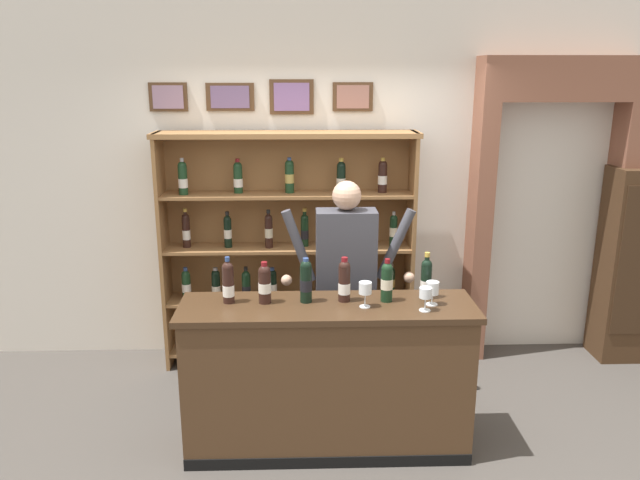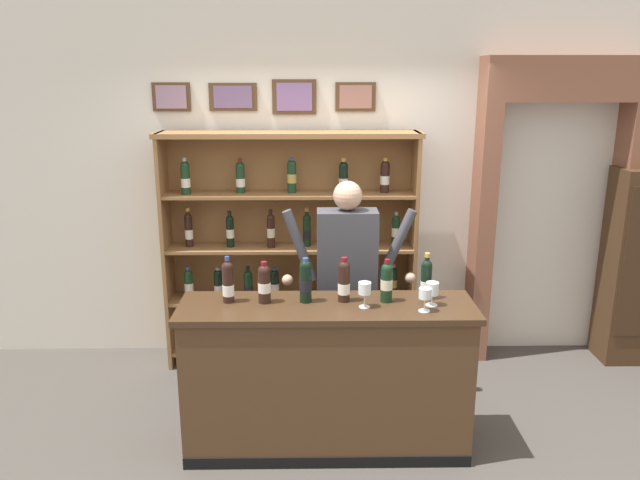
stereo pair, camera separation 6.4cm
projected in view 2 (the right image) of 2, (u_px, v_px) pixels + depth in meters
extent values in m
cube|color=#47423D|center=(333.00, 446.00, 4.18)|extent=(14.00, 14.00, 0.02)
cube|color=silver|center=(328.00, 161.00, 5.29)|extent=(12.00, 0.16, 3.40)
cube|color=#4C331E|center=(171.00, 97.00, 5.03)|extent=(0.31, 0.02, 0.23)
cube|color=gray|center=(171.00, 97.00, 5.02)|extent=(0.25, 0.01, 0.18)
cube|color=#4C331E|center=(233.00, 97.00, 5.04)|extent=(0.39, 0.02, 0.22)
cube|color=slate|center=(233.00, 97.00, 5.03)|extent=(0.31, 0.01, 0.18)
cube|color=#4C331E|center=(294.00, 97.00, 5.05)|extent=(0.36, 0.02, 0.28)
cube|color=slate|center=(294.00, 97.00, 5.03)|extent=(0.29, 0.01, 0.22)
cube|color=#4C331E|center=(356.00, 97.00, 5.06)|extent=(0.33, 0.02, 0.23)
cube|color=#986559|center=(356.00, 97.00, 5.04)|extent=(0.26, 0.01, 0.19)
cube|color=olive|center=(167.00, 252.00, 5.12)|extent=(0.03, 0.33, 1.98)
cube|color=olive|center=(413.00, 251.00, 5.15)|extent=(0.03, 0.33, 1.98)
cube|color=olive|center=(291.00, 247.00, 5.29)|extent=(2.07, 0.02, 1.98)
cube|color=olive|center=(292.00, 347.00, 5.37)|extent=(2.01, 0.32, 0.03)
cylinder|color=#19381E|center=(197.00, 336.00, 5.29)|extent=(0.07, 0.07, 0.23)
sphere|color=#19381E|center=(197.00, 323.00, 5.26)|extent=(0.07, 0.07, 0.07)
cylinder|color=#19381E|center=(197.00, 320.00, 5.25)|extent=(0.03, 0.03, 0.06)
cylinder|color=navy|center=(196.00, 318.00, 5.25)|extent=(0.03, 0.03, 0.03)
cylinder|color=beige|center=(198.00, 337.00, 5.29)|extent=(0.08, 0.08, 0.07)
cylinder|color=black|center=(238.00, 333.00, 5.36)|extent=(0.07, 0.07, 0.23)
sphere|color=black|center=(237.00, 320.00, 5.32)|extent=(0.07, 0.07, 0.07)
cylinder|color=black|center=(237.00, 316.00, 5.31)|extent=(0.03, 0.03, 0.08)
cylinder|color=black|center=(237.00, 312.00, 5.31)|extent=(0.03, 0.03, 0.03)
cylinder|color=beige|center=(238.00, 333.00, 5.36)|extent=(0.08, 0.08, 0.07)
cylinder|color=black|center=(269.00, 335.00, 5.29)|extent=(0.07, 0.07, 0.23)
sphere|color=black|center=(269.00, 322.00, 5.26)|extent=(0.07, 0.07, 0.07)
cylinder|color=black|center=(269.00, 319.00, 5.25)|extent=(0.03, 0.03, 0.07)
cylinder|color=#99999E|center=(269.00, 316.00, 5.24)|extent=(0.03, 0.03, 0.03)
cylinder|color=silver|center=(269.00, 338.00, 5.30)|extent=(0.08, 0.08, 0.08)
cylinder|color=black|center=(314.00, 333.00, 5.37)|extent=(0.07, 0.07, 0.22)
sphere|color=black|center=(314.00, 320.00, 5.34)|extent=(0.07, 0.07, 0.07)
cylinder|color=black|center=(314.00, 317.00, 5.33)|extent=(0.03, 0.03, 0.08)
cylinder|color=black|center=(314.00, 314.00, 5.32)|extent=(0.04, 0.04, 0.03)
cylinder|color=silver|center=(314.00, 333.00, 5.37)|extent=(0.08, 0.08, 0.07)
cylinder|color=black|center=(353.00, 334.00, 5.32)|extent=(0.07, 0.07, 0.23)
sphere|color=black|center=(354.00, 321.00, 5.28)|extent=(0.07, 0.07, 0.07)
cylinder|color=black|center=(354.00, 319.00, 5.28)|extent=(0.03, 0.03, 0.06)
cylinder|color=navy|center=(354.00, 317.00, 5.27)|extent=(0.04, 0.04, 0.03)
cylinder|color=tan|center=(353.00, 334.00, 5.32)|extent=(0.08, 0.08, 0.07)
cylinder|color=#19381E|center=(390.00, 333.00, 5.35)|extent=(0.07, 0.07, 0.23)
sphere|color=#19381E|center=(391.00, 320.00, 5.32)|extent=(0.07, 0.07, 0.07)
cylinder|color=#19381E|center=(391.00, 317.00, 5.32)|extent=(0.03, 0.03, 0.07)
cylinder|color=#99999E|center=(391.00, 314.00, 5.31)|extent=(0.03, 0.03, 0.03)
cylinder|color=tan|center=(390.00, 332.00, 5.35)|extent=(0.08, 0.08, 0.07)
cube|color=olive|center=(291.00, 299.00, 5.25)|extent=(2.01, 0.32, 0.02)
cylinder|color=#19381E|center=(189.00, 287.00, 5.17)|extent=(0.07, 0.07, 0.22)
sphere|color=#19381E|center=(188.00, 274.00, 5.14)|extent=(0.07, 0.07, 0.07)
cylinder|color=#19381E|center=(188.00, 271.00, 5.13)|extent=(0.03, 0.03, 0.07)
cylinder|color=navy|center=(188.00, 268.00, 5.13)|extent=(0.03, 0.03, 0.03)
cylinder|color=silver|center=(189.00, 287.00, 5.17)|extent=(0.07, 0.07, 0.07)
cylinder|color=black|center=(218.00, 286.00, 5.22)|extent=(0.07, 0.07, 0.21)
sphere|color=black|center=(218.00, 273.00, 5.19)|extent=(0.07, 0.07, 0.07)
cylinder|color=black|center=(218.00, 271.00, 5.18)|extent=(0.03, 0.03, 0.06)
cylinder|color=#99999E|center=(218.00, 269.00, 5.18)|extent=(0.04, 0.04, 0.03)
cylinder|color=silver|center=(219.00, 289.00, 5.22)|extent=(0.07, 0.07, 0.07)
cylinder|color=black|center=(248.00, 287.00, 5.17)|extent=(0.07, 0.07, 0.21)
sphere|color=black|center=(248.00, 275.00, 5.14)|extent=(0.07, 0.07, 0.07)
cylinder|color=black|center=(248.00, 271.00, 5.14)|extent=(0.03, 0.03, 0.08)
cylinder|color=black|center=(248.00, 268.00, 5.13)|extent=(0.03, 0.03, 0.03)
cylinder|color=black|center=(249.00, 289.00, 5.18)|extent=(0.07, 0.07, 0.07)
cylinder|color=black|center=(275.00, 286.00, 5.23)|extent=(0.07, 0.07, 0.20)
sphere|color=black|center=(274.00, 274.00, 5.20)|extent=(0.07, 0.07, 0.07)
cylinder|color=black|center=(274.00, 271.00, 5.19)|extent=(0.03, 0.03, 0.06)
cylinder|color=navy|center=(274.00, 269.00, 5.19)|extent=(0.04, 0.04, 0.03)
cylinder|color=silver|center=(275.00, 287.00, 5.23)|extent=(0.07, 0.07, 0.06)
cylinder|color=black|center=(308.00, 284.00, 5.25)|extent=(0.07, 0.07, 0.21)
sphere|color=black|center=(307.00, 272.00, 5.22)|extent=(0.07, 0.07, 0.07)
cylinder|color=black|center=(307.00, 268.00, 5.21)|extent=(0.03, 0.03, 0.08)
cylinder|color=maroon|center=(307.00, 265.00, 5.20)|extent=(0.04, 0.04, 0.03)
cylinder|color=silver|center=(308.00, 283.00, 5.25)|extent=(0.07, 0.07, 0.07)
cylinder|color=#19381E|center=(336.00, 284.00, 5.23)|extent=(0.07, 0.07, 0.22)
sphere|color=#19381E|center=(337.00, 271.00, 5.20)|extent=(0.07, 0.07, 0.07)
cylinder|color=#19381E|center=(337.00, 268.00, 5.19)|extent=(0.03, 0.03, 0.08)
cylinder|color=#99999E|center=(337.00, 265.00, 5.19)|extent=(0.04, 0.04, 0.03)
cylinder|color=silver|center=(336.00, 285.00, 5.23)|extent=(0.07, 0.07, 0.07)
cylinder|color=black|center=(364.00, 284.00, 5.25)|extent=(0.07, 0.07, 0.21)
sphere|color=black|center=(364.00, 271.00, 5.22)|extent=(0.07, 0.07, 0.07)
cylinder|color=black|center=(364.00, 268.00, 5.22)|extent=(0.03, 0.03, 0.07)
cylinder|color=#B79338|center=(364.00, 266.00, 5.21)|extent=(0.03, 0.03, 0.03)
cylinder|color=black|center=(364.00, 284.00, 5.25)|extent=(0.07, 0.07, 0.07)
cylinder|color=black|center=(393.00, 284.00, 5.26)|extent=(0.07, 0.07, 0.21)
sphere|color=black|center=(393.00, 271.00, 5.23)|extent=(0.07, 0.07, 0.07)
cylinder|color=black|center=(393.00, 268.00, 5.22)|extent=(0.04, 0.04, 0.07)
cylinder|color=#99999E|center=(393.00, 266.00, 5.21)|extent=(0.04, 0.04, 0.03)
cylinder|color=tan|center=(393.00, 283.00, 5.25)|extent=(0.07, 0.07, 0.07)
cube|color=olive|center=(290.00, 248.00, 5.13)|extent=(2.01, 0.32, 0.02)
cylinder|color=black|center=(189.00, 232.00, 5.09)|extent=(0.06, 0.06, 0.25)
sphere|color=black|center=(188.00, 217.00, 5.06)|extent=(0.06, 0.06, 0.06)
cylinder|color=black|center=(188.00, 213.00, 5.05)|extent=(0.03, 0.03, 0.08)
cylinder|color=#B79338|center=(188.00, 210.00, 5.04)|extent=(0.03, 0.03, 0.03)
cylinder|color=silver|center=(189.00, 234.00, 5.09)|extent=(0.07, 0.07, 0.08)
cylinder|color=black|center=(230.00, 233.00, 5.09)|extent=(0.06, 0.06, 0.23)
sphere|color=black|center=(230.00, 219.00, 5.06)|extent=(0.06, 0.06, 0.06)
cylinder|color=black|center=(230.00, 216.00, 5.05)|extent=(0.03, 0.03, 0.07)
cylinder|color=black|center=(229.00, 213.00, 5.04)|extent=(0.03, 0.03, 0.03)
cylinder|color=silver|center=(230.00, 233.00, 5.09)|extent=(0.07, 0.07, 0.07)
cylinder|color=black|center=(271.00, 233.00, 5.07)|extent=(0.06, 0.06, 0.24)
sphere|color=black|center=(271.00, 218.00, 5.03)|extent=(0.06, 0.06, 0.06)
cylinder|color=black|center=(271.00, 214.00, 5.03)|extent=(0.03, 0.03, 0.07)
cylinder|color=black|center=(270.00, 211.00, 5.02)|extent=(0.03, 0.03, 0.03)
cylinder|color=beige|center=(271.00, 233.00, 5.07)|extent=(0.07, 0.07, 0.08)
cylinder|color=black|center=(307.00, 232.00, 5.11)|extent=(0.06, 0.06, 0.23)
sphere|color=black|center=(307.00, 218.00, 5.08)|extent=(0.06, 0.06, 0.06)
cylinder|color=black|center=(307.00, 214.00, 5.07)|extent=(0.03, 0.03, 0.08)
cylinder|color=#B79338|center=(307.00, 210.00, 5.06)|extent=(0.03, 0.03, 0.03)
cylinder|color=black|center=(307.00, 234.00, 5.11)|extent=(0.07, 0.07, 0.07)
cylinder|color=black|center=(350.00, 232.00, 5.10)|extent=(0.06, 0.06, 0.25)
sphere|color=black|center=(350.00, 216.00, 5.07)|extent=(0.06, 0.06, 0.06)
cylinder|color=black|center=(350.00, 212.00, 5.06)|extent=(0.03, 0.03, 0.08)
cylinder|color=#B79338|center=(351.00, 209.00, 5.05)|extent=(0.03, 0.03, 0.03)
cylinder|color=beige|center=(350.00, 233.00, 5.11)|extent=(0.07, 0.07, 0.08)
cylinder|color=black|center=(396.00, 233.00, 5.08)|extent=(0.06, 0.06, 0.23)
sphere|color=black|center=(396.00, 219.00, 5.04)|extent=(0.06, 0.06, 0.06)
cylinder|color=black|center=(396.00, 216.00, 5.04)|extent=(0.02, 0.02, 0.06)
cylinder|color=#99999E|center=(396.00, 214.00, 5.03)|extent=(0.03, 0.03, 0.03)
cylinder|color=beige|center=(396.00, 232.00, 5.07)|extent=(0.07, 0.07, 0.08)
cube|color=olive|center=(290.00, 195.00, 5.01)|extent=(2.01, 0.32, 0.02)
cylinder|color=#19381E|center=(186.00, 180.00, 4.94)|extent=(0.07, 0.07, 0.23)
sphere|color=#19381E|center=(185.00, 165.00, 4.90)|extent=(0.07, 0.07, 0.07)
cylinder|color=#19381E|center=(184.00, 162.00, 4.90)|extent=(0.03, 0.03, 0.06)
cylinder|color=#99999E|center=(184.00, 159.00, 4.89)|extent=(0.03, 0.03, 0.03)
cylinder|color=silver|center=(186.00, 183.00, 4.94)|extent=(0.07, 0.07, 0.07)
cylinder|color=#19381E|center=(240.00, 180.00, 5.00)|extent=(0.07, 0.07, 0.21)
sphere|color=#19381E|center=(240.00, 166.00, 4.97)|extent=(0.07, 0.07, 0.07)
cylinder|color=#19381E|center=(240.00, 163.00, 4.96)|extent=(0.03, 0.03, 0.06)
cylinder|color=maroon|center=(240.00, 160.00, 4.96)|extent=(0.03, 0.03, 0.03)
cylinder|color=silver|center=(241.00, 182.00, 5.01)|extent=(0.07, 0.07, 0.07)
cylinder|color=#19381E|center=(292.00, 179.00, 5.00)|extent=(0.07, 0.07, 0.23)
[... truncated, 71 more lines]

